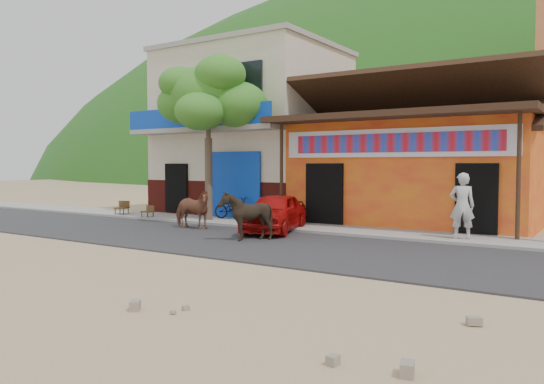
{
  "coord_description": "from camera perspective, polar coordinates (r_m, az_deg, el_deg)",
  "views": [
    {
      "loc": [
        8.06,
        -9.27,
        2.17
      ],
      "look_at": [
        0.03,
        3.0,
        1.4
      ],
      "focal_mm": 35.0,
      "sensor_mm": 36.0,
      "label": 1
    }
  ],
  "objects": [
    {
      "name": "road",
      "position": [
        14.43,
        -1.19,
        -5.56
      ],
      "size": [
        60.0,
        5.0,
        0.04
      ],
      "primitive_type": "cube",
      "color": "#28282B",
      "rests_on": "ground"
    },
    {
      "name": "scooter",
      "position": [
        19.94,
        -4.16,
        -1.74
      ],
      "size": [
        1.62,
        0.9,
        0.81
      ],
      "primitive_type": "imported",
      "rotation": [
        0.0,
        0.0,
        1.82
      ],
      "color": "black",
      "rests_on": "sidewalk"
    },
    {
      "name": "cow_tan",
      "position": [
        17.71,
        -8.63,
        -1.85
      ],
      "size": [
        1.57,
        0.81,
        1.28
      ],
      "primitive_type": "imported",
      "rotation": [
        0.0,
        0.0,
        1.65
      ],
      "color": "brown",
      "rests_on": "road"
    },
    {
      "name": "cow_dark",
      "position": [
        14.8,
        -2.81,
        -2.57
      ],
      "size": [
        1.48,
        1.38,
        1.39
      ],
      "primitive_type": "imported",
      "rotation": [
        0.0,
        0.0,
        -1.34
      ],
      "color": "black",
      "rests_on": "road"
    },
    {
      "name": "dance_club",
      "position": [
        20.21,
        15.75,
        1.84
      ],
      "size": [
        8.0,
        6.0,
        3.6
      ],
      "primitive_type": "cube",
      "color": "orange",
      "rests_on": "ground"
    },
    {
      "name": "cafe_building",
      "position": [
        23.6,
        -1.94,
        6.23
      ],
      "size": [
        7.0,
        6.0,
        7.0
      ],
      "primitive_type": "cube",
      "color": "beige",
      "rests_on": "ground"
    },
    {
      "name": "cafe_chair_right",
      "position": [
        22.62,
        -15.87,
        -1.02
      ],
      "size": [
        0.6,
        0.6,
        1.02
      ],
      "primitive_type": null,
      "rotation": [
        0.0,
        0.0,
        0.34
      ],
      "color": "#493118",
      "rests_on": "sidewalk"
    },
    {
      "name": "cafe_chair_left",
      "position": [
        21.23,
        -13.25,
        -1.51
      ],
      "size": [
        0.4,
        0.4,
        0.82
      ],
      "primitive_type": null,
      "rotation": [
        0.0,
        0.0,
        0.05
      ],
      "color": "#53371B",
      "rests_on": "sidewalk"
    },
    {
      "name": "sidewalk",
      "position": [
        17.4,
        5.35,
        -3.97
      ],
      "size": [
        60.0,
        2.0,
        0.12
      ],
      "primitive_type": "cube",
      "color": "gray",
      "rests_on": "ground"
    },
    {
      "name": "pedestrian",
      "position": [
        15.42,
        19.76,
        -1.41
      ],
      "size": [
        0.77,
        0.64,
        1.82
      ],
      "primitive_type": "imported",
      "rotation": [
        0.0,
        0.0,
        3.49
      ],
      "color": "beige",
      "rests_on": "sidewalk"
    },
    {
      "name": "tree",
      "position": [
        19.71,
        -6.86,
        5.75
      ],
      "size": [
        3.0,
        3.0,
        6.0
      ],
      "primitive_type": null,
      "color": "#2D721E",
      "rests_on": "sidewalk"
    },
    {
      "name": "ground",
      "position": [
        12.48,
        -7.73,
        -7.04
      ],
      "size": [
        120.0,
        120.0,
        0.0
      ],
      "primitive_type": "plane",
      "color": "#9E825B",
      "rests_on": "ground"
    },
    {
      "name": "red_car",
      "position": [
        16.75,
        0.29,
        -2.21
      ],
      "size": [
        2.36,
        3.82,
        1.22
      ],
      "primitive_type": "imported",
      "rotation": [
        0.0,
        0.0,
        0.28
      ],
      "color": "#AE0D0C",
      "rests_on": "road"
    }
  ]
}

